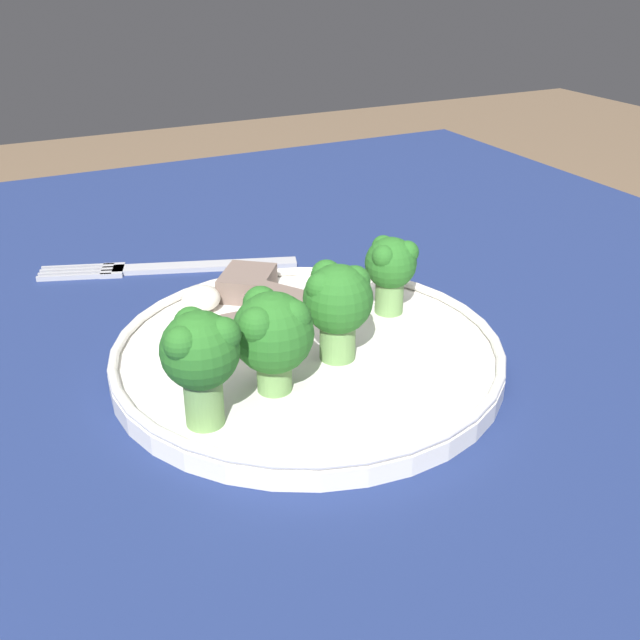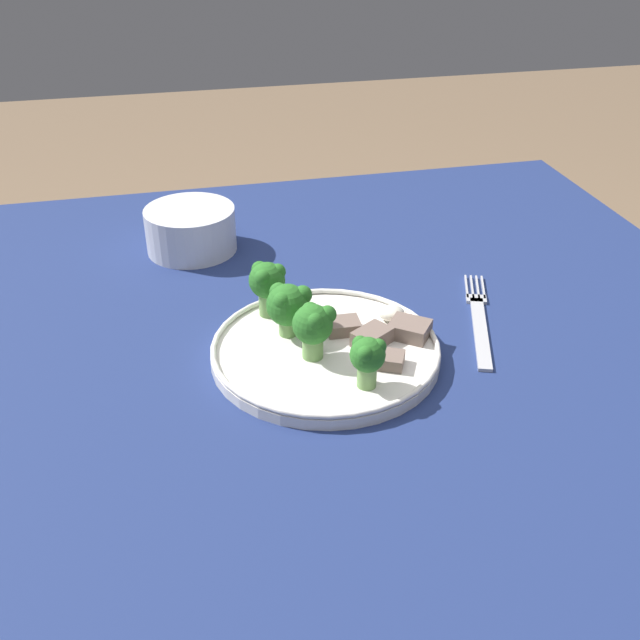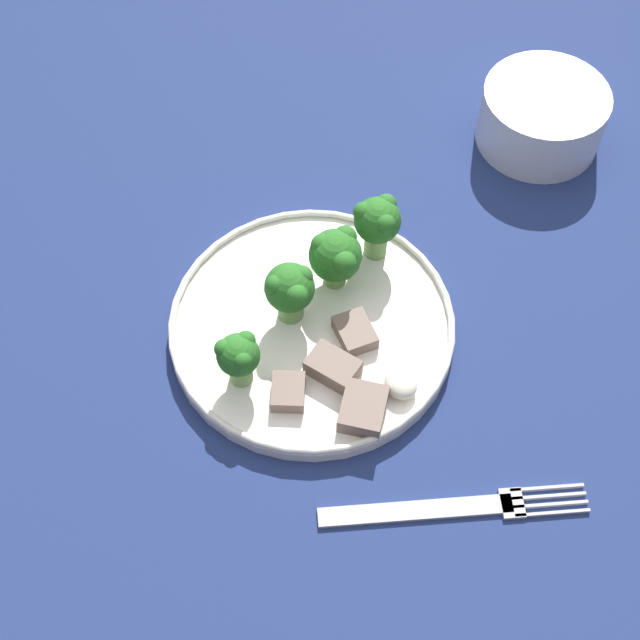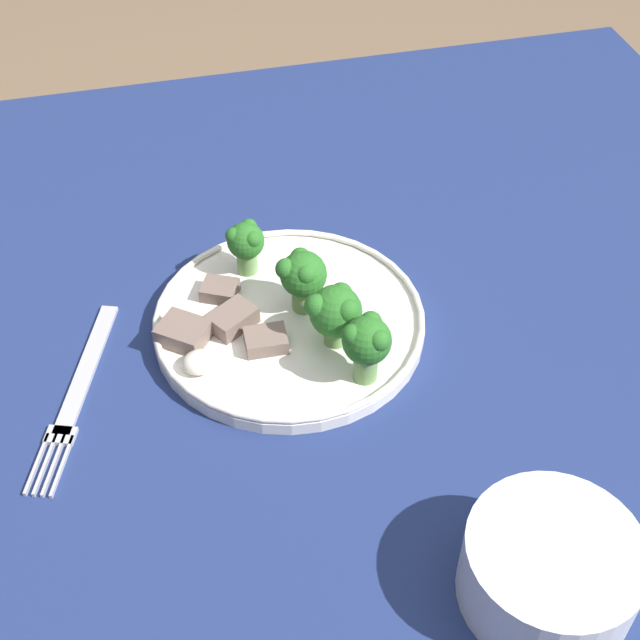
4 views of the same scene
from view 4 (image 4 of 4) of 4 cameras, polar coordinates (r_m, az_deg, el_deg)
table at (r=0.87m, az=-0.34°, el=-6.56°), size 1.06×0.98×0.74m
dinner_plate at (r=0.80m, az=-1.98°, el=-0.08°), size 0.24×0.24×0.02m
fork at (r=0.78m, az=-15.23°, el=-4.44°), size 0.09×0.20×0.00m
cream_bowl at (r=0.64m, az=14.46°, el=-15.31°), size 0.12×0.12×0.06m
broccoli_floret_near_rim_left at (r=0.78m, az=-1.27°, el=2.85°), size 0.04×0.04×0.06m
broccoli_floret_center_left at (r=0.82m, az=-4.78°, el=4.97°), size 0.04×0.03×0.05m
broccoli_floret_back_left at (r=0.75m, az=1.00°, el=0.58°), size 0.05×0.05×0.06m
broccoli_floret_front_left at (r=0.72m, az=3.01°, el=-1.43°), size 0.04×0.04×0.06m
meat_slice_front_slice at (r=0.77m, az=-3.43°, el=-1.48°), size 0.04×0.03×0.01m
meat_slice_middle_slice at (r=0.79m, az=-5.61°, el=0.07°), size 0.05×0.05×0.02m
meat_slice_rear_slice at (r=0.78m, az=-8.72°, el=-0.79°), size 0.05×0.05×0.02m
meat_slice_edge_slice at (r=0.82m, az=-6.44°, el=1.90°), size 0.04×0.04×0.01m
sauce_dollop at (r=0.75m, az=-7.72°, el=-2.69°), size 0.03×0.03×0.02m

